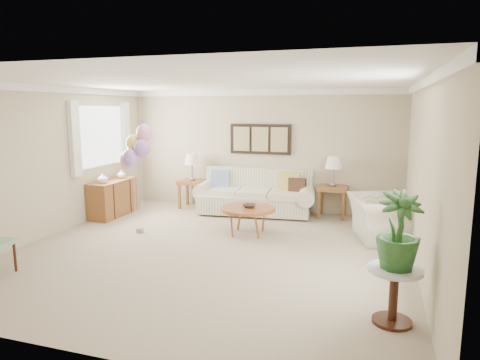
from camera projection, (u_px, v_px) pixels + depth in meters
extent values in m
plane|color=tan|center=(210.00, 251.00, 6.69)|extent=(6.00, 6.00, 0.00)
cube|color=#B9AC8E|center=(261.00, 151.00, 9.29)|extent=(6.00, 0.04, 2.60)
cube|color=#B9AC8E|center=(79.00, 216.00, 3.66)|extent=(6.00, 0.04, 2.60)
cube|color=#B9AC8E|center=(48.00, 162.00, 7.37)|extent=(0.04, 6.00, 2.60)
cube|color=#B9AC8E|center=(423.00, 179.00, 5.57)|extent=(0.04, 6.00, 2.60)
cube|color=white|center=(208.00, 82.00, 6.26)|extent=(6.00, 6.00, 0.02)
cube|color=white|center=(261.00, 92.00, 9.06)|extent=(6.00, 0.06, 0.12)
cube|color=white|center=(44.00, 88.00, 7.16)|extent=(0.06, 6.00, 0.12)
cube|color=white|center=(428.00, 82.00, 5.38)|extent=(0.06, 6.00, 0.12)
cube|color=white|center=(101.00, 136.00, 8.72)|extent=(0.04, 1.40, 1.20)
cube|color=white|center=(75.00, 139.00, 7.91)|extent=(0.10, 0.22, 1.40)
cube|color=white|center=(126.00, 134.00, 9.51)|extent=(0.10, 0.22, 1.40)
cube|color=black|center=(260.00, 139.00, 9.22)|extent=(1.35, 0.04, 0.65)
cube|color=#8C8C59|center=(241.00, 139.00, 9.33)|extent=(0.36, 0.02, 0.52)
cube|color=#8C8C59|center=(260.00, 139.00, 9.20)|extent=(0.36, 0.02, 0.52)
cube|color=#8C8C59|center=(279.00, 140.00, 9.07)|extent=(0.36, 0.02, 0.52)
cube|color=silver|center=(255.00, 203.00, 9.03)|extent=(2.39, 1.17, 0.38)
cube|color=silver|center=(259.00, 181.00, 9.28)|extent=(2.32, 0.46, 0.58)
cylinder|color=silver|center=(206.00, 189.00, 9.32)|extent=(0.43, 0.97, 0.34)
cylinder|color=silver|center=(307.00, 195.00, 8.66)|extent=(0.43, 0.97, 0.34)
cube|color=#EDE5C8|center=(224.00, 191.00, 9.14)|extent=(0.70, 0.81, 0.13)
cube|color=#EDE5C8|center=(254.00, 193.00, 8.94)|extent=(0.70, 0.81, 0.13)
cube|color=#EDE5C8|center=(285.00, 195.00, 8.74)|extent=(0.70, 0.81, 0.13)
cube|color=#7996BA|center=(220.00, 179.00, 9.31)|extent=(0.40, 0.13, 0.40)
cube|color=gold|center=(290.00, 182.00, 8.85)|extent=(0.40, 0.13, 0.40)
cube|color=#3A2418|center=(297.00, 186.00, 8.74)|extent=(0.36, 0.10, 0.36)
cube|color=silver|center=(254.00, 213.00, 9.06)|extent=(2.10, 0.84, 0.04)
cube|color=brown|center=(192.00, 182.00, 9.54)|extent=(0.57, 0.52, 0.08)
cube|color=brown|center=(179.00, 197.00, 9.47)|extent=(0.05, 0.05, 0.54)
cube|color=brown|center=(198.00, 198.00, 9.33)|extent=(0.05, 0.05, 0.54)
cube|color=brown|center=(187.00, 193.00, 9.86)|extent=(0.05, 0.05, 0.54)
cube|color=brown|center=(206.00, 195.00, 9.72)|extent=(0.05, 0.05, 0.54)
cube|color=brown|center=(333.00, 188.00, 8.69)|extent=(0.59, 0.54, 0.09)
cube|color=brown|center=(319.00, 205.00, 8.61)|extent=(0.05, 0.05, 0.56)
cube|color=brown|center=(343.00, 207.00, 8.47)|extent=(0.05, 0.05, 0.56)
cube|color=brown|center=(322.00, 201.00, 9.01)|extent=(0.05, 0.05, 0.56)
cube|color=brown|center=(345.00, 202.00, 8.87)|extent=(0.05, 0.05, 0.56)
cylinder|color=gray|center=(192.00, 179.00, 9.53)|extent=(0.14, 0.14, 0.06)
cylinder|color=gray|center=(192.00, 171.00, 9.50)|extent=(0.04, 0.04, 0.30)
cone|color=silver|center=(192.00, 159.00, 9.46)|extent=(0.34, 0.34, 0.24)
cylinder|color=gray|center=(333.00, 185.00, 8.67)|extent=(0.14, 0.14, 0.06)
cylinder|color=gray|center=(333.00, 176.00, 8.64)|extent=(0.04, 0.04, 0.30)
cone|color=silver|center=(334.00, 162.00, 8.60)|extent=(0.34, 0.34, 0.24)
cylinder|color=brown|center=(248.00, 209.00, 7.52)|extent=(0.96, 0.96, 0.05)
cylinder|color=brown|center=(264.00, 220.00, 7.70)|extent=(0.04, 0.04, 0.43)
cylinder|color=brown|center=(240.00, 218.00, 7.84)|extent=(0.04, 0.04, 0.43)
cylinder|color=brown|center=(232.00, 224.00, 7.41)|extent=(0.04, 0.04, 0.43)
cylinder|color=brown|center=(257.00, 227.00, 7.28)|extent=(0.04, 0.04, 0.43)
imported|color=#31281F|center=(249.00, 206.00, 7.50)|extent=(0.24, 0.24, 0.06)
imported|color=silver|center=(382.00, 218.00, 7.23)|extent=(1.25, 1.35, 0.74)
cylinder|color=silver|center=(395.00, 270.00, 4.36)|extent=(0.55, 0.55, 0.04)
cylinder|color=#34130B|center=(393.00, 297.00, 4.41)|extent=(0.09, 0.09, 0.55)
cylinder|color=#34130B|center=(392.00, 322.00, 4.46)|extent=(0.41, 0.41, 0.01)
imported|color=#224720|center=(399.00, 231.00, 4.28)|extent=(0.57, 0.57, 0.80)
cylinder|color=#34130B|center=(15.00, 258.00, 5.83)|extent=(0.04, 0.04, 0.39)
cube|color=brown|center=(113.00, 198.00, 8.87)|extent=(0.45, 1.20, 0.74)
cube|color=#34130B|center=(105.00, 201.00, 8.58)|extent=(0.46, 0.02, 0.70)
cube|color=#34130B|center=(121.00, 195.00, 9.15)|extent=(0.46, 0.02, 0.70)
imported|color=white|center=(102.00, 178.00, 8.45)|extent=(0.27, 0.27, 0.21)
imported|color=beige|center=(121.00, 174.00, 9.07)|extent=(0.18, 0.18, 0.18)
cube|color=gray|center=(140.00, 230.00, 7.70)|extent=(0.10, 0.10, 0.08)
ellipsoid|color=#FF98D0|center=(128.00, 160.00, 7.43)|extent=(0.28, 0.28, 0.32)
cylinder|color=silver|center=(134.00, 199.00, 7.57)|extent=(0.01, 0.01, 1.09)
ellipsoid|color=#B180E6|center=(142.00, 148.00, 7.37)|extent=(0.28, 0.28, 0.32)
cylinder|color=silver|center=(141.00, 193.00, 7.54)|extent=(0.01, 0.01, 1.29)
ellipsoid|color=#FFE45F|center=(134.00, 143.00, 7.51)|extent=(0.28, 0.28, 0.32)
cylinder|color=silver|center=(137.00, 191.00, 7.62)|extent=(0.01, 0.01, 1.36)
ellipsoid|color=#FF98D0|center=(144.00, 133.00, 7.42)|extent=(0.28, 0.28, 0.32)
cylinder|color=silver|center=(142.00, 186.00, 7.57)|extent=(0.01, 0.01, 1.55)
ellipsoid|color=#B180E6|center=(130.00, 158.00, 7.36)|extent=(0.28, 0.28, 0.32)
cylinder|color=silver|center=(135.00, 198.00, 7.54)|extent=(0.01, 0.01, 1.12)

